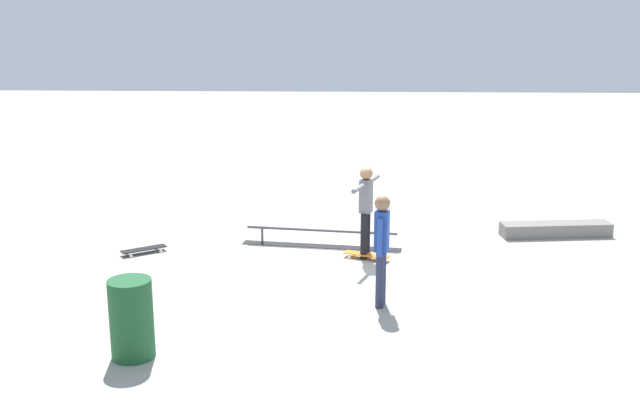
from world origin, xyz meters
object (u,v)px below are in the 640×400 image
object	(u,v)px
skater_main	(366,205)
loose_skateboard_black	(144,249)
bystander_blue_shirt	(382,244)
grind_rail	(321,239)
skate_ledge	(556,229)
skateboard_main	(366,255)
trash_bin	(132,319)

from	to	relation	value
skater_main	loose_skateboard_black	xyz separation A→B (m)	(3.92, -0.07, -0.86)
skater_main	bystander_blue_shirt	size ratio (longest dim) A/B	0.98
grind_rail	skate_ledge	bearing A→B (deg)	-161.67
skate_ledge	skateboard_main	distance (m)	3.96
skateboard_main	bystander_blue_shirt	distance (m)	2.28
skateboard_main	trash_bin	bearing A→B (deg)	76.77
skateboard_main	grind_rail	bearing A→B (deg)	-16.72
grind_rail	skater_main	world-z (taller)	skater_main
skater_main	bystander_blue_shirt	distance (m)	2.21
skater_main	skateboard_main	size ratio (longest dim) A/B	1.98
bystander_blue_shirt	loose_skateboard_black	distance (m)	4.77
loose_skateboard_black	bystander_blue_shirt	bearing A→B (deg)	116.08
skateboard_main	loose_skateboard_black	xyz separation A→B (m)	(3.94, -0.16, 0.00)
skate_ledge	trash_bin	distance (m)	8.56
skate_ledge	loose_skateboard_black	size ratio (longest dim) A/B	2.72
skater_main	loose_skateboard_black	distance (m)	4.01
skater_main	trash_bin	distance (m)	4.97
grind_rail	skate_ledge	size ratio (longest dim) A/B	1.40
grind_rail	skateboard_main	size ratio (longest dim) A/B	3.61
skate_ledge	loose_skateboard_black	xyz separation A→B (m)	(7.59, 1.40, -0.06)
bystander_blue_shirt	trash_bin	size ratio (longest dim) A/B	1.65
skater_main	trash_bin	bearing A→B (deg)	163.58
grind_rail	skate_ledge	xyz separation A→B (m)	(-4.46, -0.87, -0.01)
trash_bin	skater_main	bearing A→B (deg)	-126.03
trash_bin	loose_skateboard_black	bearing A→B (deg)	-76.05
grind_rail	bystander_blue_shirt	size ratio (longest dim) A/B	1.79
skate_ledge	trash_bin	size ratio (longest dim) A/B	2.11
trash_bin	skateboard_main	bearing A→B (deg)	-126.89
loose_skateboard_black	skate_ledge	bearing A→B (deg)	155.44
skateboard_main	trash_bin	xyz separation A→B (m)	(2.93, 3.91, 0.42)
skate_ledge	skateboard_main	size ratio (longest dim) A/B	2.58
skater_main	loose_skateboard_black	bearing A→B (deg)	108.61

